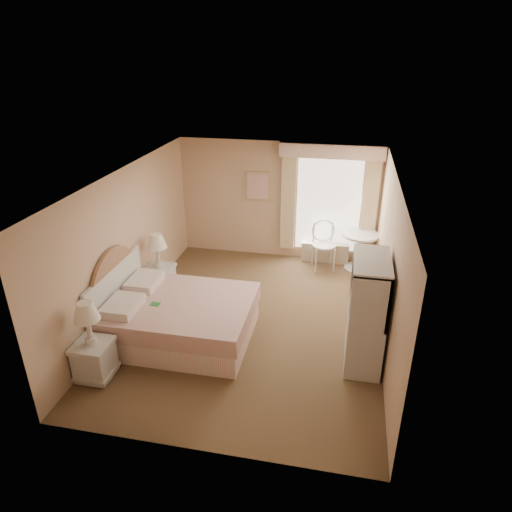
% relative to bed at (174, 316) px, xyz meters
% --- Properties ---
extents(room, '(4.21, 5.51, 2.51)m').
position_rel_bed_xyz_m(room, '(1.11, 0.66, 0.88)').
color(room, brown).
rests_on(room, ground).
extents(window, '(2.05, 0.22, 2.51)m').
position_rel_bed_xyz_m(window, '(2.16, 3.31, 0.97)').
color(window, white).
rests_on(window, room).
extents(framed_art, '(0.52, 0.04, 0.62)m').
position_rel_bed_xyz_m(framed_art, '(0.66, 3.37, 1.18)').
color(framed_art, tan).
rests_on(framed_art, room).
extents(bed, '(2.23, 1.75, 1.55)m').
position_rel_bed_xyz_m(bed, '(0.00, 0.00, 0.00)').
color(bed, '#D89D8C').
rests_on(bed, room).
extents(nightstand_near, '(0.49, 0.49, 1.19)m').
position_rel_bed_xyz_m(nightstand_near, '(-0.73, -1.15, 0.08)').
color(nightstand_near, silver).
rests_on(nightstand_near, room).
extents(nightstand_far, '(0.50, 0.50, 1.20)m').
position_rel_bed_xyz_m(nightstand_far, '(-0.73, 1.22, 0.08)').
color(nightstand_far, silver).
rests_on(nightstand_far, room).
extents(round_table, '(0.74, 0.74, 0.78)m').
position_rel_bed_xyz_m(round_table, '(2.86, 3.06, 0.15)').
color(round_table, silver).
rests_on(round_table, room).
extents(cafe_chair, '(0.60, 0.60, 1.02)m').
position_rel_bed_xyz_m(cafe_chair, '(2.13, 3.01, 0.22)').
color(cafe_chair, silver).
rests_on(cafe_chair, room).
extents(armoire, '(0.50, 0.99, 1.65)m').
position_rel_bed_xyz_m(armoire, '(2.93, -0.02, 0.31)').
color(armoire, silver).
rests_on(armoire, room).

